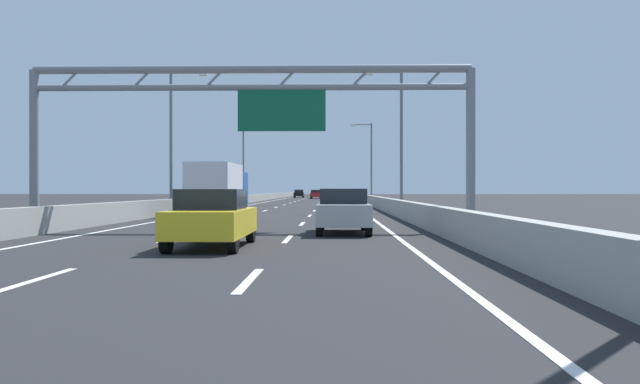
{
  "coord_description": "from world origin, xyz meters",
  "views": [
    {
      "loc": [
        3.23,
        1.67,
        1.53
      ],
      "look_at": [
        1.42,
        84.6,
        1.24
      ],
      "focal_mm": 36.33,
      "sensor_mm": 36.0,
      "label": 1
    }
  ],
  "objects_px": {
    "streetlamp_left_mid": "(174,132)",
    "blue_car": "(316,194)",
    "silver_car": "(343,211)",
    "streetlamp_left_far": "(245,158)",
    "red_car": "(316,194)",
    "sign_gantry": "(255,103)",
    "streetlamp_right_far": "(369,157)",
    "yellow_car": "(212,218)",
    "box_truck": "(218,187)",
    "streetlamp_right_mid": "(398,132)",
    "black_car": "(299,194)",
    "green_car": "(338,195)"
  },
  "relations": [
    {
      "from": "streetlamp_right_mid",
      "to": "green_car",
      "type": "distance_m",
      "value": 62.73
    },
    {
      "from": "streetlamp_right_mid",
      "to": "streetlamp_right_far",
      "type": "distance_m",
      "value": 34.53
    },
    {
      "from": "red_car",
      "to": "silver_car",
      "type": "relative_size",
      "value": 0.95
    },
    {
      "from": "streetlamp_left_far",
      "to": "box_truck",
      "type": "height_order",
      "value": "streetlamp_left_far"
    },
    {
      "from": "blue_car",
      "to": "streetlamp_left_far",
      "type": "bearing_deg",
      "value": -100.3
    },
    {
      "from": "streetlamp_right_far",
      "to": "streetlamp_right_mid",
      "type": "bearing_deg",
      "value": -90.0
    },
    {
      "from": "streetlamp_right_mid",
      "to": "silver_car",
      "type": "height_order",
      "value": "streetlamp_right_mid"
    },
    {
      "from": "sign_gantry",
      "to": "yellow_car",
      "type": "height_order",
      "value": "sign_gantry"
    },
    {
      "from": "streetlamp_left_mid",
      "to": "streetlamp_right_mid",
      "type": "bearing_deg",
      "value": 0.0
    },
    {
      "from": "blue_car",
      "to": "silver_car",
      "type": "distance_m",
      "value": 95.26
    },
    {
      "from": "silver_car",
      "to": "box_truck",
      "type": "relative_size",
      "value": 0.52
    },
    {
      "from": "sign_gantry",
      "to": "streetlamp_right_far",
      "type": "relative_size",
      "value": 1.82
    },
    {
      "from": "streetlamp_right_far",
      "to": "yellow_car",
      "type": "bearing_deg",
      "value": -97.02
    },
    {
      "from": "streetlamp_left_far",
      "to": "streetlamp_right_mid",
      "type": "bearing_deg",
      "value": -66.62
    },
    {
      "from": "streetlamp_left_mid",
      "to": "silver_car",
      "type": "relative_size",
      "value": 2.19
    },
    {
      "from": "streetlamp_left_far",
      "to": "silver_car",
      "type": "height_order",
      "value": "streetlamp_left_far"
    },
    {
      "from": "black_car",
      "to": "silver_car",
      "type": "relative_size",
      "value": 0.97
    },
    {
      "from": "yellow_car",
      "to": "green_car",
      "type": "bearing_deg",
      "value": 87.52
    },
    {
      "from": "streetlamp_left_far",
      "to": "yellow_car",
      "type": "bearing_deg",
      "value": -82.97
    },
    {
      "from": "streetlamp_right_far",
      "to": "blue_car",
      "type": "height_order",
      "value": "streetlamp_right_far"
    },
    {
      "from": "red_car",
      "to": "blue_car",
      "type": "relative_size",
      "value": 0.9
    },
    {
      "from": "streetlamp_left_mid",
      "to": "box_truck",
      "type": "bearing_deg",
      "value": -47.69
    },
    {
      "from": "sign_gantry",
      "to": "streetlamp_left_mid",
      "type": "bearing_deg",
      "value": 112.85
    },
    {
      "from": "red_car",
      "to": "green_car",
      "type": "height_order",
      "value": "red_car"
    },
    {
      "from": "streetlamp_left_mid",
      "to": "blue_car",
      "type": "bearing_deg",
      "value": 84.41
    },
    {
      "from": "blue_car",
      "to": "box_truck",
      "type": "height_order",
      "value": "box_truck"
    },
    {
      "from": "black_car",
      "to": "sign_gantry",
      "type": "bearing_deg",
      "value": -87.89
    },
    {
      "from": "box_truck",
      "to": "streetlamp_right_mid",
      "type": "bearing_deg",
      "value": 19.65
    },
    {
      "from": "black_car",
      "to": "green_car",
      "type": "bearing_deg",
      "value": -67.37
    },
    {
      "from": "streetlamp_left_mid",
      "to": "black_car",
      "type": "distance_m",
      "value": 80.17
    },
    {
      "from": "sign_gantry",
      "to": "streetlamp_right_far",
      "type": "distance_m",
      "value": 53.12
    },
    {
      "from": "silver_car",
      "to": "box_truck",
      "type": "xyz_separation_m",
      "value": [
        -7.35,
        16.35,
        0.91
      ]
    },
    {
      "from": "streetlamp_left_mid",
      "to": "streetlamp_right_mid",
      "type": "height_order",
      "value": "same"
    },
    {
      "from": "silver_car",
      "to": "streetlamp_right_mid",
      "type": "bearing_deg",
      "value": 79.12
    },
    {
      "from": "streetlamp_right_mid",
      "to": "streetlamp_left_far",
      "type": "relative_size",
      "value": 1.0
    },
    {
      "from": "red_car",
      "to": "blue_car",
      "type": "bearing_deg",
      "value": 92.05
    },
    {
      "from": "streetlamp_left_far",
      "to": "sign_gantry",
      "type": "bearing_deg",
      "value": -81.76
    },
    {
      "from": "sign_gantry",
      "to": "streetlamp_left_far",
      "type": "relative_size",
      "value": 1.82
    },
    {
      "from": "streetlamp_left_far",
      "to": "red_car",
      "type": "xyz_separation_m",
      "value": [
        7.6,
        32.54,
        -4.62
      ]
    },
    {
      "from": "streetlamp_left_mid",
      "to": "streetlamp_right_far",
      "type": "height_order",
      "value": "same"
    },
    {
      "from": "sign_gantry",
      "to": "streetlamp_left_mid",
      "type": "height_order",
      "value": "streetlamp_left_mid"
    },
    {
      "from": "sign_gantry",
      "to": "red_car",
      "type": "xyz_separation_m",
      "value": [
        -0.02,
        85.15,
        -4.1
      ]
    },
    {
      "from": "box_truck",
      "to": "streetlamp_left_far",
      "type": "bearing_deg",
      "value": 95.43
    },
    {
      "from": "streetlamp_left_far",
      "to": "streetlamp_right_far",
      "type": "xyz_separation_m",
      "value": [
        14.93,
        0.0,
        0.0
      ]
    },
    {
      "from": "blue_car",
      "to": "black_car",
      "type": "distance_m",
      "value": 6.1
    },
    {
      "from": "sign_gantry",
      "to": "box_truck",
      "type": "height_order",
      "value": "sign_gantry"
    },
    {
      "from": "streetlamp_right_mid",
      "to": "silver_car",
      "type": "xyz_separation_m",
      "value": [
        -3.91,
        -20.37,
        -4.61
      ]
    },
    {
      "from": "sign_gantry",
      "to": "streetlamp_left_far",
      "type": "height_order",
      "value": "streetlamp_left_far"
    },
    {
      "from": "streetlamp_left_far",
      "to": "box_truck",
      "type": "distance_m",
      "value": 38.91
    },
    {
      "from": "streetlamp_left_far",
      "to": "blue_car",
      "type": "relative_size",
      "value": 2.07
    }
  ]
}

